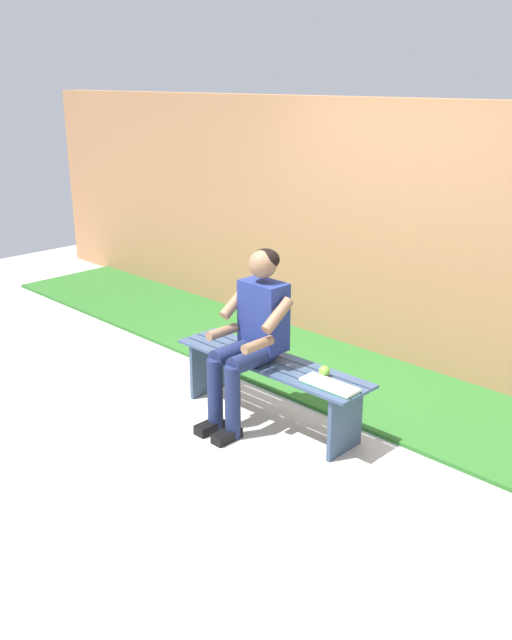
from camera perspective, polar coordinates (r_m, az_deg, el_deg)
ground_plane at (r=5.32m, az=-14.26°, el=-8.29°), size 10.00×7.00×0.04m
grass_strip at (r=6.02m, az=9.30°, el=-4.13°), size 9.00×1.77×0.03m
brick_wall at (r=6.33m, az=8.66°, el=7.61°), size 9.50×0.24×2.25m
bench_near at (r=5.01m, az=1.21°, el=-4.66°), size 1.61×0.42×0.47m
person_seated at (r=4.87m, az=-0.38°, el=-0.90°), size 0.50×0.69×1.28m
apple at (r=4.71m, az=5.69°, el=-4.25°), size 0.08×0.08×0.08m
book_open at (r=4.58m, az=6.11°, el=-5.41°), size 0.41×0.16×0.02m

